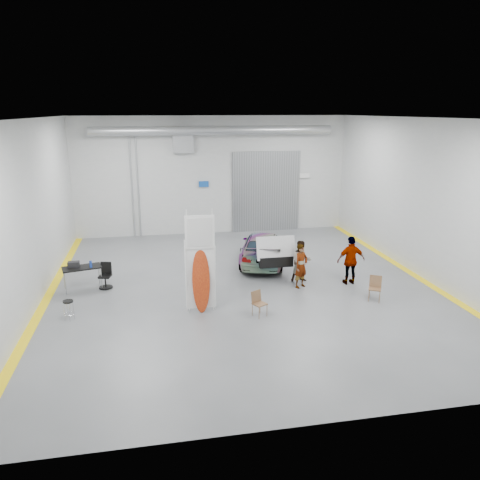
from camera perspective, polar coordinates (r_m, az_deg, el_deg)
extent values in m
plane|color=#5A5D61|center=(17.30, 0.34, -5.65)|extent=(16.00, 16.00, 0.00)
cube|color=#B7BABC|center=(16.62, -24.09, 2.89)|extent=(0.02, 16.00, 6.00)
cube|color=#B7BABC|center=(19.05, 21.57, 4.63)|extent=(0.02, 16.00, 6.00)
cube|color=#B7BABC|center=(24.25, -3.30, 7.82)|extent=(14.00, 0.02, 6.00)
cube|color=#B7BABC|center=(9.02, 10.18, -5.87)|extent=(14.00, 0.02, 6.00)
cube|color=white|center=(16.13, 0.38, 14.65)|extent=(14.00, 16.00, 0.02)
cube|color=gray|center=(24.82, 3.22, 5.90)|extent=(3.60, 0.12, 4.20)
cube|color=#96999E|center=(23.84, -6.99, 11.95)|extent=(1.00, 0.50, 1.20)
cylinder|color=#96999E|center=(23.45, -3.19, 13.20)|extent=(11.90, 0.44, 0.44)
cube|color=#1349A2|center=(24.17, -4.44, 6.81)|extent=(0.50, 0.04, 0.30)
cube|color=white|center=(25.25, 7.70, 7.78)|extent=(0.70, 0.04, 0.25)
cylinder|color=#96999E|center=(24.05, -12.32, 6.22)|extent=(0.08, 0.08, 5.00)
cylinder|color=#96999E|center=(24.06, -13.03, 6.18)|extent=(0.08, 0.08, 5.00)
cube|color=yellow|center=(17.43, -22.52, -6.72)|extent=(0.30, 16.00, 0.01)
cube|color=yellow|center=(19.71, 20.34, -3.95)|extent=(0.30, 16.00, 0.01)
imported|color=white|center=(19.80, 2.83, -0.94)|extent=(2.99, 4.74, 1.28)
imported|color=#996E53|center=(17.09, 7.46, -3.14)|extent=(0.71, 0.64, 1.63)
imported|color=slate|center=(17.68, 7.49, -2.59)|extent=(0.79, 0.61, 1.58)
imported|color=#9D6B34|center=(17.73, 13.37, -2.42)|extent=(1.06, 0.44, 1.82)
cube|color=white|center=(14.92, -4.80, -4.65)|extent=(0.95, 0.04, 2.01)
ellipsoid|color=#D64D12|center=(14.85, -4.76, -4.97)|extent=(0.56, 0.27, 2.12)
cube|color=white|center=(14.44, -4.92, 0.95)|extent=(0.92, 0.04, 1.06)
cylinder|color=white|center=(14.70, -6.37, -2.69)|extent=(0.03, 0.03, 3.36)
cylinder|color=white|center=(14.77, -3.34, -2.52)|extent=(0.03, 0.03, 3.36)
cube|color=brown|center=(14.77, 2.41, -7.79)|extent=(0.51, 0.50, 0.04)
cube|color=brown|center=(14.84, 2.27, -6.79)|extent=(0.37, 0.25, 0.36)
cube|color=brown|center=(16.52, 16.12, -5.73)|extent=(0.54, 0.53, 0.04)
cube|color=brown|center=(16.60, 15.89, -4.79)|extent=(0.39, 0.27, 0.39)
cylinder|color=black|center=(15.33, -20.23, -7.04)|extent=(0.31, 0.31, 0.05)
torus|color=silver|center=(15.49, -20.09, -8.47)|extent=(0.33, 0.33, 0.02)
cylinder|color=#96999E|center=(17.66, -20.69, -4.87)|extent=(0.03, 0.03, 0.80)
cylinder|color=#96999E|center=(17.47, -16.74, -4.72)|extent=(0.03, 0.03, 0.80)
cylinder|color=#96999E|center=(18.17, -20.41, -4.27)|extent=(0.03, 0.03, 0.80)
cylinder|color=#96999E|center=(17.99, -16.57, -4.11)|extent=(0.03, 0.03, 0.80)
cube|color=black|center=(17.68, -18.73, -3.20)|extent=(1.46, 0.97, 0.04)
cylinder|color=#1A389D|center=(17.48, -17.74, -2.83)|extent=(0.09, 0.09, 0.24)
cube|color=black|center=(17.74, -19.63, -2.81)|extent=(0.39, 0.24, 0.20)
cylinder|color=black|center=(17.79, -16.03, -5.55)|extent=(0.49, 0.49, 0.04)
cylinder|color=black|center=(17.72, -16.08, -4.91)|extent=(0.05, 0.05, 0.42)
cube|color=black|center=(17.64, -16.13, -4.26)|extent=(0.49, 0.49, 0.06)
cube|color=black|center=(17.74, -16.14, -3.25)|extent=(0.39, 0.14, 0.44)
cube|color=silver|center=(17.79, 4.33, -0.66)|extent=(1.49, 0.91, 0.04)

